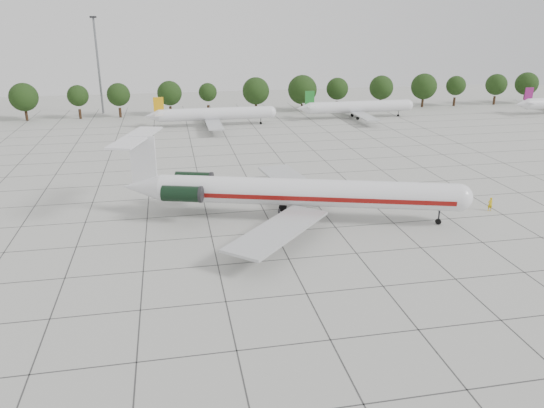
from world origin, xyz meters
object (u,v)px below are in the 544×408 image
object	(u,v)px
bg_airliner_c	(215,114)
ground_crew	(490,204)
floodlight_mast	(98,60)
main_airliner	(286,192)
bg_airliner_d	(358,107)

from	to	relation	value
bg_airliner_c	ground_crew	bearing A→B (deg)	-64.19
bg_airliner_c	floodlight_mast	world-z (taller)	floodlight_mast
main_airliner	ground_crew	world-z (taller)	main_airliner
bg_airliner_c	main_airliner	bearing A→B (deg)	-86.77
main_airliner	bg_airliner_d	distance (m)	75.96
bg_airliner_d	floodlight_mast	distance (m)	70.66
main_airliner	ground_crew	size ratio (longest dim) A/B	23.34
ground_crew	bg_airliner_c	world-z (taller)	bg_airliner_c
main_airliner	bg_airliner_c	xyz separation A→B (m)	(-3.63, 64.27, -0.94)
ground_crew	bg_airliner_d	bearing A→B (deg)	-91.54
bg_airliner_c	bg_airliner_d	bearing A→B (deg)	5.15
bg_airliner_c	floodlight_mast	size ratio (longest dim) A/B	1.11
bg_airliner_c	bg_airliner_d	distance (m)	38.20
ground_crew	bg_airliner_c	bearing A→B (deg)	-61.04
main_airliner	bg_airliner_d	world-z (taller)	main_airliner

